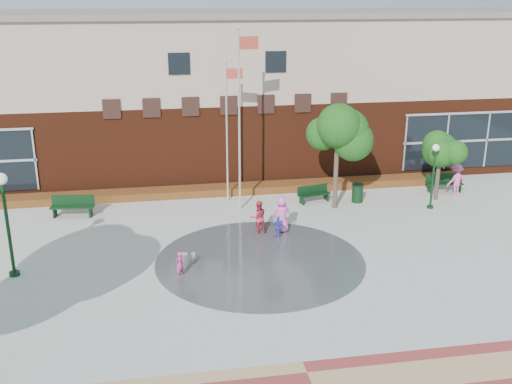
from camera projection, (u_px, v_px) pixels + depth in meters
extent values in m
plane|color=#666056|center=(275.00, 297.00, 21.22)|extent=(120.00, 120.00, 0.00)
cube|color=#A8A8A0|center=(256.00, 251.00, 24.95)|extent=(46.00, 18.00, 0.01)
cylinder|color=#383A3D|center=(260.00, 261.00, 24.02)|extent=(8.40, 8.40, 0.01)
cube|color=#4C1D0E|center=(219.00, 128.00, 36.84)|extent=(44.00, 10.00, 4.50)
cube|color=tan|center=(217.00, 54.00, 35.40)|extent=(44.00, 10.00, 4.50)
cube|color=slate|center=(216.00, 13.00, 34.66)|extent=(44.40, 10.40, 0.30)
cube|color=black|center=(486.00, 140.00, 34.61)|extent=(10.00, 0.12, 3.19)
cube|color=black|center=(179.00, 64.00, 30.29)|extent=(1.10, 0.10, 1.10)
cube|color=black|center=(276.00, 62.00, 31.10)|extent=(1.10, 0.10, 1.10)
cube|color=#9B0F0E|center=(232.00, 193.00, 32.05)|extent=(26.00, 1.20, 0.40)
cylinder|color=silver|center=(239.00, 123.00, 28.29)|extent=(0.11, 0.11, 8.68)
sphere|color=silver|center=(238.00, 27.00, 26.88)|extent=(0.17, 0.17, 0.17)
cube|color=#B73A2B|center=(248.00, 43.00, 27.25)|extent=(0.94, 0.18, 0.58)
cylinder|color=silver|center=(227.00, 134.00, 29.80)|extent=(0.09, 0.09, 7.05)
sphere|color=silver|center=(226.00, 61.00, 28.65)|extent=(0.14, 0.14, 0.14)
cube|color=#B73A2B|center=(234.00, 74.00, 28.86)|extent=(0.81, 0.13, 0.50)
cylinder|color=black|center=(9.00, 231.00, 22.20)|extent=(0.13, 0.13, 3.68)
cylinder|color=black|center=(15.00, 274.00, 22.76)|extent=(0.39, 0.39, 0.17)
sphere|color=white|center=(1.00, 179.00, 21.55)|extent=(0.43, 0.43, 0.43)
cylinder|color=black|center=(433.00, 180.00, 29.35)|extent=(0.10, 0.10, 2.97)
cylinder|color=black|center=(430.00, 207.00, 29.80)|extent=(0.31, 0.31, 0.14)
sphere|color=white|center=(436.00, 148.00, 28.82)|extent=(0.35, 0.35, 0.35)
cube|color=black|center=(72.00, 207.00, 28.55)|extent=(2.10, 0.84, 0.07)
cube|color=black|center=(73.00, 200.00, 28.71)|extent=(2.03, 0.34, 0.51)
cube|color=black|center=(314.00, 194.00, 30.53)|extent=(1.78, 0.87, 0.06)
cube|color=black|center=(312.00, 189.00, 30.64)|extent=(1.68, 0.45, 0.43)
cube|color=black|center=(445.00, 183.00, 32.10)|extent=(2.00, 0.73, 0.07)
cube|color=black|center=(444.00, 178.00, 32.24)|extent=(1.95, 0.25, 0.49)
cylinder|color=black|center=(357.00, 194.00, 30.55)|extent=(0.56, 0.56, 0.94)
cylinder|color=black|center=(358.00, 185.00, 30.39)|extent=(0.60, 0.60, 0.06)
cylinder|color=#402E27|center=(336.00, 176.00, 29.34)|extent=(0.23, 0.23, 3.31)
cylinder|color=#402E27|center=(438.00, 177.00, 30.66)|extent=(0.21, 0.21, 2.45)
cone|color=white|center=(184.00, 272.00, 23.05)|extent=(0.37, 0.37, 0.73)
cone|color=white|center=(194.00, 264.00, 23.77)|extent=(0.19, 0.19, 0.43)
imported|color=#D23B86|center=(180.00, 265.00, 22.51)|extent=(0.45, 0.44, 1.04)
imported|color=#BF2D41|center=(258.00, 217.00, 26.50)|extent=(0.79, 0.64, 1.55)
imported|color=#E65EB9|center=(282.00, 214.00, 26.68)|extent=(0.83, 0.56, 1.66)
imported|color=#3740BB|center=(278.00, 227.00, 26.10)|extent=(0.62, 0.51, 1.00)
imported|color=pink|center=(456.00, 180.00, 31.44)|extent=(1.23, 0.88, 1.72)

